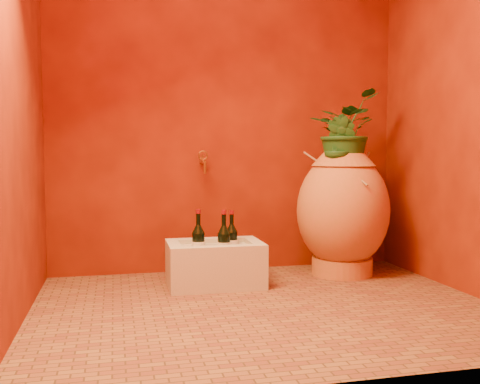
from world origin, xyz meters
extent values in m
plane|color=brown|center=(0.00, 0.00, 0.00)|extent=(2.50, 2.50, 0.00)
cube|color=#591205|center=(0.00, 1.00, 1.25)|extent=(2.50, 0.02, 2.50)
cube|color=#591205|center=(-1.25, 0.00, 1.25)|extent=(0.02, 2.00, 2.50)
cube|color=#591205|center=(1.25, 0.00, 1.25)|extent=(0.02, 2.00, 2.50)
cylinder|color=#BF6535|center=(0.74, 0.65, 0.06)|extent=(0.45, 0.45, 0.12)
ellipsoid|color=#BF6535|center=(0.74, 0.65, 0.45)|extent=(0.69, 0.69, 0.80)
cone|color=#BF6535|center=(0.74, 0.65, 0.82)|extent=(0.47, 0.47, 0.12)
torus|color=#BF6535|center=(0.74, 0.65, 0.88)|extent=(0.29, 0.29, 0.05)
cylinder|color=olive|center=(0.66, 0.60, 0.70)|extent=(0.35, 0.33, 0.30)
cylinder|color=olive|center=(0.72, 0.53, 0.74)|extent=(0.10, 0.40, 0.22)
cylinder|color=olive|center=(0.84, 0.57, 0.76)|extent=(0.25, 0.28, 0.20)
cube|color=beige|center=(-0.18, 0.54, 0.12)|extent=(0.60, 0.41, 0.25)
cube|color=beige|center=(-0.18, 0.70, 0.26)|extent=(0.60, 0.08, 0.03)
cube|color=beige|center=(-0.18, 0.38, 0.26)|extent=(0.60, 0.08, 0.03)
cube|color=beige|center=(-0.44, 0.54, 0.26)|extent=(0.08, 0.25, 0.03)
cube|color=beige|center=(0.08, 0.54, 0.26)|extent=(0.08, 0.25, 0.03)
cylinder|color=black|center=(-0.06, 0.59, 0.24)|extent=(0.07, 0.07, 0.18)
cone|color=black|center=(-0.06, 0.59, 0.36)|extent=(0.07, 0.07, 0.05)
cylinder|color=black|center=(-0.06, 0.59, 0.42)|extent=(0.03, 0.03, 0.07)
cylinder|color=maroon|center=(-0.06, 0.59, 0.46)|extent=(0.03, 0.03, 0.02)
cylinder|color=silver|center=(-0.06, 0.59, 0.24)|extent=(0.08, 0.08, 0.08)
cylinder|color=black|center=(-0.14, 0.47, 0.25)|extent=(0.08, 0.08, 0.19)
cone|color=black|center=(-0.14, 0.47, 0.37)|extent=(0.08, 0.08, 0.05)
cylinder|color=black|center=(-0.14, 0.47, 0.43)|extent=(0.03, 0.03, 0.07)
cylinder|color=maroon|center=(-0.14, 0.47, 0.48)|extent=(0.03, 0.03, 0.03)
cylinder|color=silver|center=(-0.14, 0.47, 0.25)|extent=(0.08, 0.08, 0.08)
cylinder|color=black|center=(-0.29, 0.52, 0.25)|extent=(0.08, 0.08, 0.19)
cone|color=black|center=(-0.29, 0.52, 0.37)|extent=(0.08, 0.08, 0.05)
cylinder|color=black|center=(-0.29, 0.52, 0.43)|extent=(0.03, 0.03, 0.07)
cylinder|color=maroon|center=(-0.29, 0.52, 0.48)|extent=(0.03, 0.03, 0.03)
cylinder|color=silver|center=(-0.29, 0.52, 0.25)|extent=(0.08, 0.08, 0.08)
cylinder|color=olive|center=(-0.19, 0.93, 0.78)|extent=(0.02, 0.14, 0.02)
cylinder|color=olive|center=(-0.19, 0.86, 0.74)|extent=(0.02, 0.02, 0.08)
torus|color=olive|center=(-0.19, 0.93, 0.83)|extent=(0.07, 0.01, 0.07)
cylinder|color=olive|center=(-0.19, 0.93, 0.80)|extent=(0.01, 0.01, 0.05)
imported|color=#1B4C1E|center=(0.75, 0.67, 1.00)|extent=(0.65, 0.65, 0.55)
imported|color=#1B4C1E|center=(0.67, 0.56, 0.88)|extent=(0.26, 0.28, 0.40)
camera|label=1|loc=(-0.80, -2.76, 0.83)|focal=40.00mm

